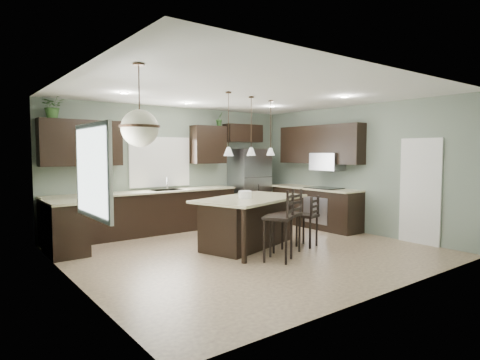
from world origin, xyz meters
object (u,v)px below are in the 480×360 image
at_px(refrigerator, 249,185).
at_px(kitchen_island, 251,222).
at_px(bar_stool_right, 307,221).
at_px(serving_dish, 245,195).
at_px(bar_stool_center, 287,221).
at_px(plant_back_left, 53,106).
at_px(bar_stool_left, 278,225).

xyz_separation_m(refrigerator, kitchen_island, (-1.67, -2.16, -0.46)).
bearing_deg(bar_stool_right, serving_dish, 133.22).
distance_m(bar_stool_center, plant_back_left, 4.81).
distance_m(kitchen_island, plant_back_left, 4.28).
relative_size(refrigerator, plant_back_left, 4.13).
relative_size(kitchen_island, plant_back_left, 4.90).
bearing_deg(bar_stool_left, serving_dish, 51.38).
bearing_deg(kitchen_island, refrigerator, 34.66).
relative_size(kitchen_island, serving_dish, 9.15).
height_order(bar_stool_left, plant_back_left, plant_back_left).
height_order(kitchen_island, bar_stool_left, bar_stool_left).
relative_size(bar_stool_left, bar_stool_center, 1.04).
xyz_separation_m(kitchen_island, bar_stool_center, (0.19, -0.77, 0.10)).
bearing_deg(bar_stool_center, bar_stool_right, -9.68).
xyz_separation_m(kitchen_island, bar_stool_right, (0.82, -0.65, 0.02)).
distance_m(refrigerator, serving_dish, 2.90).
relative_size(kitchen_island, bar_stool_left, 1.87).
bearing_deg(refrigerator, bar_stool_right, -106.89).
relative_size(refrigerator, bar_stool_center, 1.64).
height_order(refrigerator, bar_stool_left, refrigerator).
relative_size(refrigerator, bar_stool_right, 1.93).
bearing_deg(refrigerator, kitchen_island, -127.75).
xyz_separation_m(refrigerator, serving_dish, (-1.86, -2.22, 0.07)).
bearing_deg(serving_dish, bar_stool_left, -96.17).
relative_size(serving_dish, plant_back_left, 0.54).
bearing_deg(bar_stool_center, refrigerator, 42.58).
bearing_deg(serving_dish, bar_stool_center, -62.08).
distance_m(serving_dish, plant_back_left, 3.94).
distance_m(serving_dish, bar_stool_left, 1.10).
bearing_deg(bar_stool_center, bar_stool_left, -168.52).
xyz_separation_m(kitchen_island, serving_dish, (-0.19, -0.06, 0.53)).
bearing_deg(refrigerator, bar_stool_center, -116.90).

